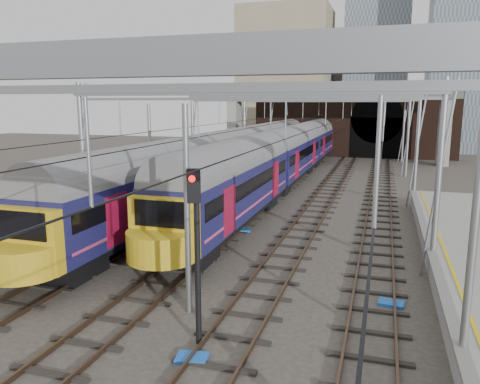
% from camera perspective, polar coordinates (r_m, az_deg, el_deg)
% --- Properties ---
extents(ground, '(160.00, 160.00, 0.00)m').
position_cam_1_polar(ground, '(14.98, -9.36, -17.28)').
color(ground, '#38332D').
rests_on(ground, ground).
extents(tracks, '(14.40, 80.00, 0.22)m').
position_cam_1_polar(tracks, '(28.32, 4.25, -3.55)').
color(tracks, '#4C3828').
rests_on(tracks, ground).
extents(overhead_line, '(16.80, 80.00, 8.00)m').
position_cam_1_polar(overhead_line, '(33.80, 6.91, 9.94)').
color(overhead_line, gray).
rests_on(overhead_line, ground).
extents(retaining_wall, '(28.00, 2.75, 9.00)m').
position_cam_1_polar(retaining_wall, '(63.92, 13.07, 8.09)').
color(retaining_wall, black).
rests_on(retaining_wall, ground).
extents(overbridge, '(28.00, 3.00, 9.25)m').
position_cam_1_polar(overbridge, '(58.09, 11.35, 10.81)').
color(overbridge, gray).
rests_on(overbridge, ground).
extents(city_skyline, '(37.50, 27.50, 60.00)m').
position_cam_1_polar(city_skyline, '(82.93, 15.43, 17.38)').
color(city_skyline, tan).
rests_on(city_skyline, ground).
extents(train_main, '(2.97, 68.59, 5.05)m').
position_cam_1_polar(train_main, '(50.93, 8.00, 5.68)').
color(train_main, black).
rests_on(train_main, ground).
extents(train_second, '(2.91, 67.20, 4.97)m').
position_cam_1_polar(train_second, '(48.26, 2.60, 5.45)').
color(train_second, black).
rests_on(train_second, ground).
extents(signal_near_centre, '(0.41, 0.48, 5.25)m').
position_cam_1_polar(signal_near_centre, '(13.34, -5.35, -5.50)').
color(signal_near_centre, black).
rests_on(signal_near_centre, ground).
extents(equip_cover_a, '(0.96, 0.75, 0.10)m').
position_cam_1_polar(equip_cover_a, '(13.84, -5.89, -19.46)').
color(equip_cover_a, blue).
rests_on(equip_cover_a, ground).
extents(equip_cover_b, '(1.10, 0.93, 0.11)m').
position_cam_1_polar(equip_cover_b, '(26.16, 0.18, -4.65)').
color(equip_cover_b, blue).
rests_on(equip_cover_b, ground).
extents(equip_cover_c, '(0.94, 0.72, 0.10)m').
position_cam_1_polar(equip_cover_c, '(17.82, 17.95, -12.76)').
color(equip_cover_c, blue).
rests_on(equip_cover_c, ground).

